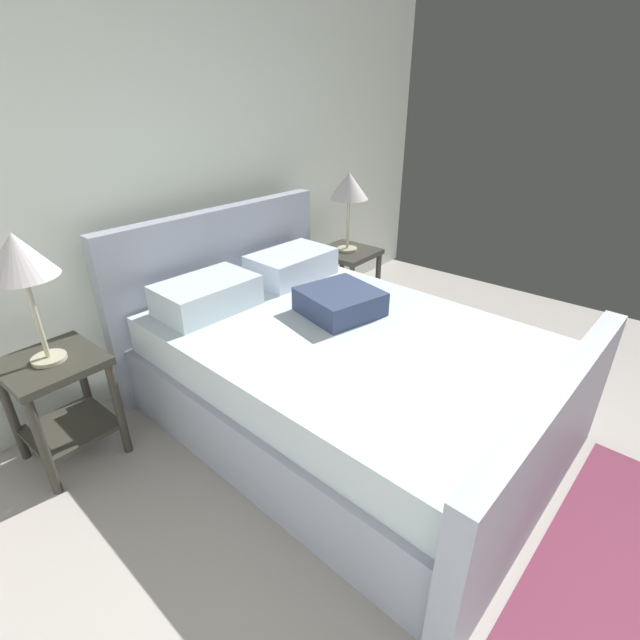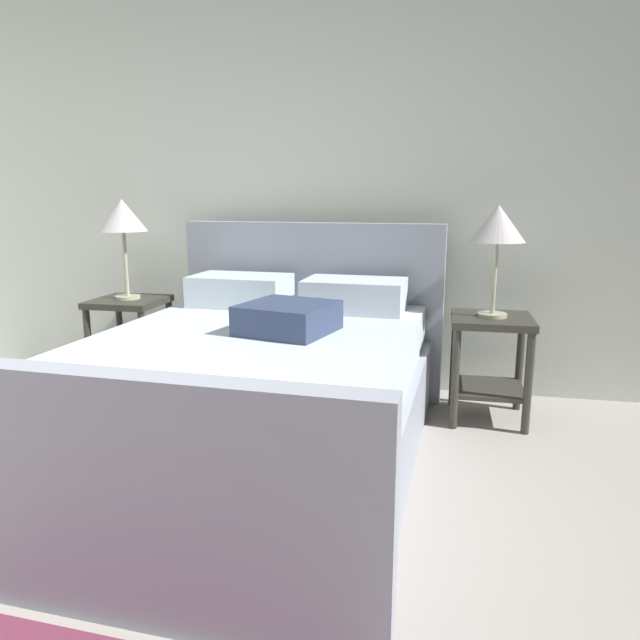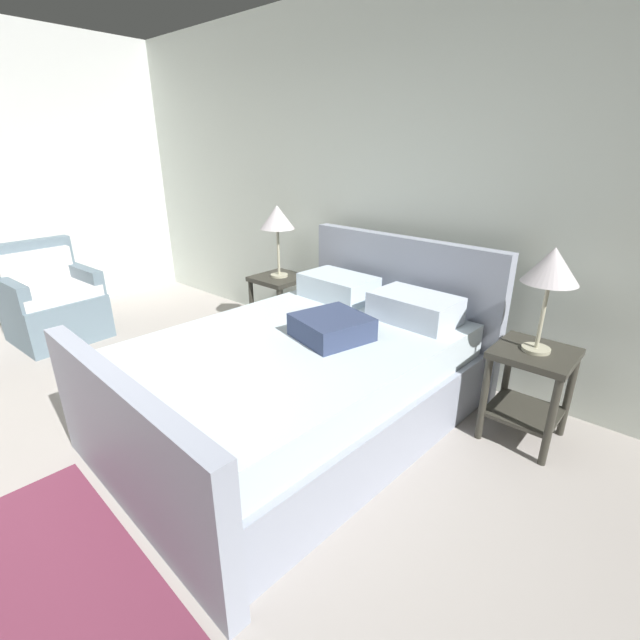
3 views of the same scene
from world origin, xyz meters
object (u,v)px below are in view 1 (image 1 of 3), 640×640
object	(u,v)px
nightstand_right	(347,273)
table_lamp_left	(18,259)
table_lamp_right	(349,188)
nightstand_left	(60,393)
bed	(337,369)

from	to	relation	value
nightstand_right	table_lamp_left	bearing A→B (deg)	177.16
table_lamp_right	nightstand_left	bearing A→B (deg)	177.16
nightstand_right	table_lamp_right	bearing A→B (deg)	0.00
bed	nightstand_left	bearing A→B (deg)	142.09
bed	nightstand_left	size ratio (longest dim) A/B	3.92
table_lamp_right	nightstand_left	world-z (taller)	table_lamp_right
table_lamp_right	table_lamp_left	xyz separation A→B (m)	(-2.29, 0.11, 0.02)
nightstand_left	bed	bearing A→B (deg)	-37.91
bed	table_lamp_left	size ratio (longest dim) A/B	3.67
bed	table_lamp_left	distance (m)	1.65
nightstand_right	table_lamp_left	xyz separation A→B (m)	(-2.29, 0.11, 0.72)
nightstand_left	nightstand_right	bearing A→B (deg)	-2.84
nightstand_left	table_lamp_right	bearing A→B (deg)	-2.84
bed	table_lamp_right	size ratio (longest dim) A/B	3.83
nightstand_right	nightstand_left	bearing A→B (deg)	177.16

